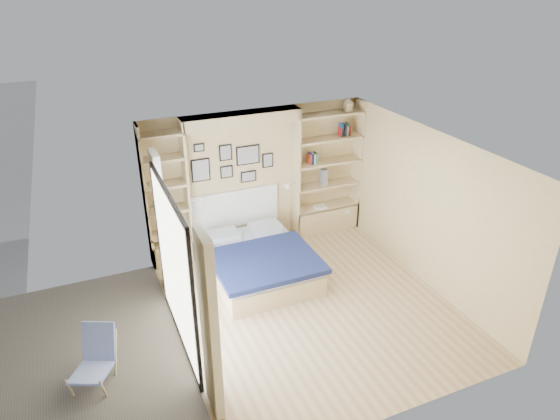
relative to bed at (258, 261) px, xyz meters
name	(u,v)px	position (x,y,z in m)	size (l,w,h in m)	color
ground	(310,305)	(0.43, -1.09, -0.27)	(4.50, 4.50, 0.00)	tan
room_shell	(250,206)	(0.04, 0.43, 0.81)	(4.50, 4.50, 4.50)	#D3B883
bed	(258,261)	(0.00, 0.00, 0.00)	(1.64, 2.17, 1.07)	tan
photo_gallery	(232,163)	(-0.02, 1.13, 1.34)	(1.48, 0.02, 0.82)	black
reading_lamps	(245,193)	(0.13, 0.91, 0.83)	(1.92, 0.12, 0.15)	silver
shelf_decor	(316,149)	(1.52, 0.98, 1.42)	(3.52, 0.23, 2.03)	#B23319
deck	(56,373)	(-3.17, -1.09, -0.27)	(3.20, 4.00, 0.05)	brown
deck_chair	(95,358)	(-2.67, -1.41, 0.07)	(0.68, 0.81, 0.71)	tan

